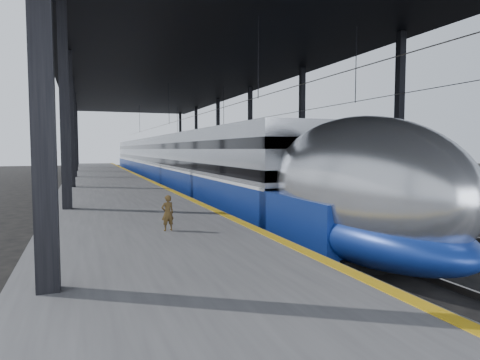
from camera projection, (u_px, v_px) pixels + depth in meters
ground at (261, 252)px, 13.55m from camera, size 160.00×160.00×0.00m
platform at (108, 187)px, 31.00m from camera, size 6.00×80.00×1.00m
yellow_strip at (147, 179)px, 31.94m from camera, size 0.30×80.00×0.01m
rails at (214, 189)px, 33.81m from camera, size 6.52×80.00×0.16m
canopy at (180, 71)px, 32.26m from camera, size 18.00×75.00×9.47m
tgv_train at (169, 163)px, 37.85m from camera, size 3.01×65.20×4.32m
second_train at (207, 161)px, 44.48m from camera, size 2.82×56.05×3.89m
child at (168, 213)px, 11.76m from camera, size 0.40×0.31×0.99m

